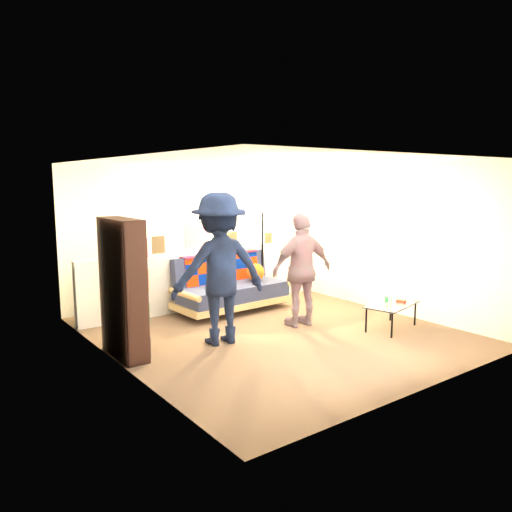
# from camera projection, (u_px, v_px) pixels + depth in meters

# --- Properties ---
(ground) EXTENTS (5.00, 5.00, 0.00)m
(ground) POSITION_uv_depth(u_px,v_px,m) (273.00, 332.00, 7.15)
(ground) COLOR brown
(ground) RESTS_ON ground
(room_shell) EXTENTS (4.60, 5.05, 2.45)m
(room_shell) POSITION_uv_depth(u_px,v_px,m) (253.00, 213.00, 7.28)
(room_shell) COLOR silver
(room_shell) RESTS_ON ground
(half_wall_ledge) EXTENTS (4.45, 0.15, 1.00)m
(half_wall_ledge) POSITION_uv_depth(u_px,v_px,m) (207.00, 278.00, 8.51)
(half_wall_ledge) COLOR silver
(half_wall_ledge) RESTS_ON ground
(ledge_decor) EXTENTS (2.97, 0.02, 0.45)m
(ledge_decor) POSITION_uv_depth(u_px,v_px,m) (196.00, 240.00, 8.26)
(ledge_decor) COLOR brown
(ledge_decor) RESTS_ON half_wall_ledge
(futon_sofa) EXTENTS (1.96, 1.01, 0.83)m
(futon_sofa) POSITION_uv_depth(u_px,v_px,m) (231.00, 287.00, 8.32)
(futon_sofa) COLOR tan
(futon_sofa) RESTS_ON ground
(bookshelf) EXTENTS (0.28, 0.85, 1.70)m
(bookshelf) POSITION_uv_depth(u_px,v_px,m) (123.00, 293.00, 6.05)
(bookshelf) COLOR black
(bookshelf) RESTS_ON ground
(coffee_table) EXTENTS (0.98, 0.68, 0.46)m
(coffee_table) POSITION_uv_depth(u_px,v_px,m) (392.00, 305.00, 7.25)
(coffee_table) COLOR black
(coffee_table) RESTS_ON ground
(floor_lamp) EXTENTS (0.39, 0.31, 1.67)m
(floor_lamp) POSITION_uv_depth(u_px,v_px,m) (261.00, 235.00, 8.89)
(floor_lamp) COLOR black
(floor_lamp) RESTS_ON ground
(person_left) EXTENTS (1.40, 0.95, 2.00)m
(person_left) POSITION_uv_depth(u_px,v_px,m) (219.00, 269.00, 6.55)
(person_left) COLOR black
(person_left) RESTS_ON ground
(person_right) EXTENTS (1.03, 0.53, 1.69)m
(person_right) POSITION_uv_depth(u_px,v_px,m) (302.00, 270.00, 7.35)
(person_right) COLOR #C27D8C
(person_right) RESTS_ON ground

